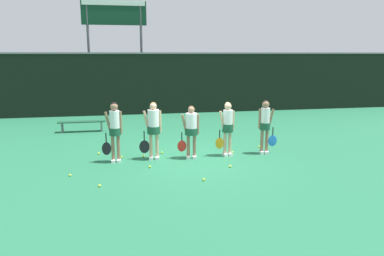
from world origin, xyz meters
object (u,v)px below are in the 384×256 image
Objects in this scene: scoreboard at (115,25)px; tennis_ball_6 at (230,166)px; tennis_ball_9 at (150,167)px; tennis_ball_10 at (70,175)px; tennis_ball_7 at (99,153)px; tennis_ball_1 at (232,152)px; tennis_ball_4 at (122,157)px; tennis_ball_8 at (259,147)px; player_2 at (191,127)px; player_3 at (228,124)px; tennis_ball_5 at (162,153)px; player_0 at (115,127)px; player_4 at (265,122)px; tennis_ball_2 at (100,186)px; player_1 at (153,126)px; bench_courtside at (82,123)px; tennis_ball_3 at (144,156)px; tennis_ball_0 at (204,180)px.

scoreboard reaches higher than tennis_ball_6.
tennis_ball_9 is 1.01× the size of tennis_ball_10.
scoreboard is at bearing 86.49° from tennis_ball_7.
tennis_ball_1 is 5.17m from tennis_ball_10.
tennis_ball_7 is at bearing 140.53° from tennis_ball_4.
tennis_ball_7 is at bearing 178.43° from tennis_ball_8.
scoreboard is 86.72× the size of tennis_ball_8.
player_2 is 2.89m from tennis_ball_8.
tennis_ball_5 is at bearing 157.49° from player_3.
tennis_ball_1 is at bearing 7.15° from player_0.
player_4 is at bearing -4.16° from player_3.
scoreboard is 91.50× the size of tennis_ball_2.
player_1 is 2.34m from player_3.
tennis_ball_4 is (-3.58, 0.09, -0.00)m from tennis_ball_1.
player_1 reaches higher than tennis_ball_1.
player_4 is (6.18, -4.74, 0.66)m from bench_courtside.
scoreboard reaches higher than player_3.
tennis_ball_6 is 1.07× the size of tennis_ball_10.
tennis_ball_8 is at bearing 6.30° from tennis_ball_3.
tennis_ball_2 is at bearing -102.65° from tennis_ball_4.
tennis_ball_6 is 2.64m from tennis_ball_8.
player_3 is 26.50× the size of tennis_ball_4.
player_3 reaches higher than tennis_ball_5.
player_3 is 1.89m from tennis_ball_8.
player_1 is 2.80m from tennis_ball_1.
player_1 is 2.90m from tennis_ball_2.
player_1 reaches higher than tennis_ball_6.
tennis_ball_8 is (3.74, 0.73, -1.02)m from player_1.
tennis_ball_8 is at bearing 2.59° from tennis_ball_5.
player_4 is 26.17× the size of tennis_ball_9.
tennis_ball_1 is at bearing 22.96° from player_2.
tennis_ball_9 is (-3.94, -1.63, -0.00)m from tennis_ball_8.
tennis_ball_2 and tennis_ball_10 have the same top height.
player_0 reaches higher than tennis_ball_7.
player_2 is at bearing 29.63° from tennis_ball_9.
tennis_ball_8 is at bearing 89.98° from player_4.
tennis_ball_0 is 0.99× the size of tennis_ball_3.
tennis_ball_3 reaches higher than tennis_ball_5.
scoreboard is at bearing 112.19° from player_2.
tennis_ball_7 reaches higher than tennis_ball_5.
player_3 is at bearing -12.98° from tennis_ball_7.
bench_courtside is 6.88m from tennis_ball_1.
tennis_ball_9 is at bearing -36.86° from player_0.
player_0 is at bearing -90.29° from scoreboard.
tennis_ball_8 is at bearing -1.57° from tennis_ball_7.
tennis_ball_0 and tennis_ball_3 have the same top height.
bench_courtside reaches higher than tennis_ball_10.
tennis_ball_8 reaches higher than tennis_ball_7.
bench_courtside is 27.31× the size of tennis_ball_6.
scoreboard reaches higher than player_4.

